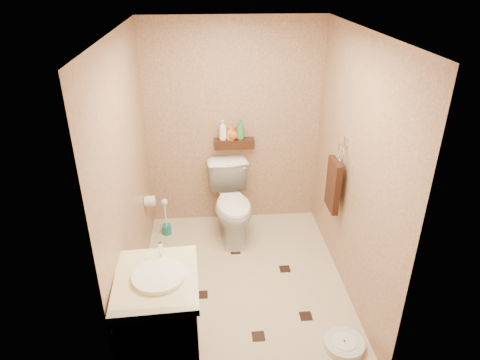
{
  "coord_description": "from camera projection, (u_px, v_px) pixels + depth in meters",
  "views": [
    {
      "loc": [
        -0.3,
        -3.37,
        2.85
      ],
      "look_at": [
        -0.01,
        0.25,
        1.01
      ],
      "focal_mm": 32.0,
      "sensor_mm": 36.0,
      "label": 1
    }
  ],
  "objects": [
    {
      "name": "floor_accents",
      "position": [
        244.0,
        284.0,
        4.26
      ],
      "size": [
        1.21,
        1.34,
        0.01
      ],
      "color": "black",
      "rests_on": "ground"
    },
    {
      "name": "wall_front",
      "position": [
        260.0,
        262.0,
        2.66
      ],
      "size": [
        2.0,
        0.04,
        2.4
      ],
      "primitive_type": "cube",
      "color": "tan",
      "rests_on": "ground"
    },
    {
      "name": "wall_shelf",
      "position": [
        234.0,
        143.0,
        4.89
      ],
      "size": [
        0.46,
        0.14,
        0.1
      ],
      "primitive_type": "cube",
      "color": "#391C0F",
      "rests_on": "wall_back"
    },
    {
      "name": "bathroom_scale",
      "position": [
        344.0,
        344.0,
        3.55
      ],
      "size": [
        0.42,
        0.42,
        0.07
      ],
      "rotation": [
        0.0,
        0.0,
        0.29
      ],
      "color": "silver",
      "rests_on": "ground"
    },
    {
      "name": "toilet",
      "position": [
        233.0,
        204.0,
        4.86
      ],
      "size": [
        0.56,
        0.87,
        0.84
      ],
      "primitive_type": "imported",
      "rotation": [
        0.0,
        0.0,
        0.11
      ],
      "color": "white",
      "rests_on": "ground"
    },
    {
      "name": "toilet_paper",
      "position": [
        150.0,
        201.0,
        4.55
      ],
      "size": [
        0.12,
        0.11,
        0.12
      ],
      "color": "silver",
      "rests_on": "wall_left"
    },
    {
      "name": "ground",
      "position": [
        243.0,
        281.0,
        4.31
      ],
      "size": [
        2.5,
        2.5,
        0.0
      ],
      "primitive_type": "plane",
      "color": "#C5AB90",
      "rests_on": "ground"
    },
    {
      "name": "wall_back",
      "position": [
        234.0,
        126.0,
        4.88
      ],
      "size": [
        2.0,
        0.04,
        2.4
      ],
      "primitive_type": "cube",
      "color": "tan",
      "rests_on": "ground"
    },
    {
      "name": "bottle_a",
      "position": [
        223.0,
        130.0,
        4.81
      ],
      "size": [
        0.12,
        0.12,
        0.23
      ],
      "primitive_type": "imported",
      "rotation": [
        0.0,
        0.0,
        5.65
      ],
      "color": "white",
      "rests_on": "wall_shelf"
    },
    {
      "name": "bottle_d",
      "position": [
        240.0,
        129.0,
        4.82
      ],
      "size": [
        0.12,
        0.12,
        0.24
      ],
      "primitive_type": "imported",
      "rotation": [
        0.0,
        0.0,
        5.81
      ],
      "color": "#2E8A3B",
      "rests_on": "wall_shelf"
    },
    {
      "name": "ceiling",
      "position": [
        243.0,
        31.0,
        3.23
      ],
      "size": [
        2.0,
        2.5,
        0.02
      ],
      "primitive_type": "cube",
      "color": "silver",
      "rests_on": "wall_back"
    },
    {
      "name": "wall_left",
      "position": [
        128.0,
        178.0,
        3.7
      ],
      "size": [
        0.04,
        2.5,
        2.4
      ],
      "primitive_type": "cube",
      "color": "tan",
      "rests_on": "ground"
    },
    {
      "name": "wall_right",
      "position": [
        354.0,
        170.0,
        3.84
      ],
      "size": [
        0.04,
        2.5,
        2.4
      ],
      "primitive_type": "cube",
      "color": "tan",
      "rests_on": "ground"
    },
    {
      "name": "bottle_c",
      "position": [
        233.0,
        133.0,
        4.83
      ],
      "size": [
        0.15,
        0.15,
        0.15
      ],
      "primitive_type": "imported",
      "rotation": [
        0.0,
        0.0,
        2.81
      ],
      "color": "#CB4F17",
      "rests_on": "wall_shelf"
    },
    {
      "name": "vanity",
      "position": [
        161.0,
        322.0,
        3.21
      ],
      "size": [
        0.62,
        0.74,
        1.01
      ],
      "rotation": [
        0.0,
        0.0,
        0.05
      ],
      "color": "brown",
      "rests_on": "ground"
    },
    {
      "name": "toilet_brush",
      "position": [
        166.0,
        222.0,
        4.99
      ],
      "size": [
        0.11,
        0.11,
        0.47
      ],
      "color": "#1B6F6C",
      "rests_on": "ground"
    },
    {
      "name": "bottle_b",
      "position": [
        231.0,
        133.0,
        4.83
      ],
      "size": [
        0.09,
        0.09,
        0.16
      ],
      "primitive_type": "imported",
      "rotation": [
        0.0,
        0.0,
        4.35
      ],
      "color": "#FF9E35",
      "rests_on": "wall_shelf"
    },
    {
      "name": "towel_ring",
      "position": [
        334.0,
        183.0,
        4.17
      ],
      "size": [
        0.12,
        0.3,
        0.76
      ],
      "color": "silver",
      "rests_on": "wall_right"
    }
  ]
}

